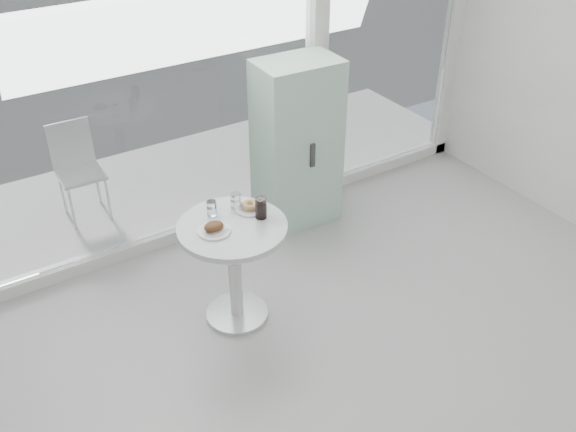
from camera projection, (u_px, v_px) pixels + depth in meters
storefront at (224, 22)px, 4.64m from camera, size 5.00×0.14×3.00m
main_table at (234, 253)px, 4.26m from camera, size 0.72×0.72×0.77m
patio_deck at (188, 179)px, 6.11m from camera, size 5.60×1.60×0.05m
mint_cabinet at (297, 144)px, 5.22m from camera, size 0.67×0.47×1.41m
patio_chair at (77, 165)px, 5.33m from camera, size 0.36×0.36×0.82m
plate_fritter at (214, 228)px, 4.07m from camera, size 0.21×0.21×0.07m
plate_donut at (250, 207)px, 4.29m from camera, size 0.21×0.21×0.05m
water_tumbler_a at (212, 209)px, 4.21m from camera, size 0.07×0.07×0.11m
water_tumbler_b at (236, 202)px, 4.27m from camera, size 0.07×0.07×0.12m
cola_glass at (261, 208)px, 4.18m from camera, size 0.08×0.08×0.15m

